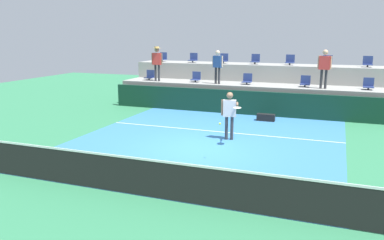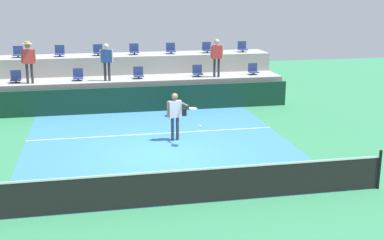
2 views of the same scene
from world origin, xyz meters
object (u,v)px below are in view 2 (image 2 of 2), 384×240
at_px(stadium_chair_lower_center, 138,74).
at_px(stadium_chair_upper_mid_left, 98,51).
at_px(stadium_chair_upper_far_right, 242,47).
at_px(spectator_in_grey, 217,54).
at_px(stadium_chair_lower_far_right, 253,70).
at_px(equipment_bag, 177,112).
at_px(stadium_chair_upper_far_left, 18,53).
at_px(stadium_chair_upper_right, 207,48).
at_px(tennis_ball, 200,126).
at_px(spectator_in_white, 107,59).
at_px(tennis_player, 175,112).
at_px(stadium_chair_upper_center, 134,50).
at_px(stadium_chair_lower_right, 198,72).
at_px(stadium_chair_upper_left, 60,52).
at_px(spectator_with_hat, 28,58).
at_px(stadium_chair_lower_far_left, 16,77).
at_px(stadium_chair_upper_mid_right, 171,49).
at_px(stadium_chair_lower_left, 78,75).

xyz_separation_m(stadium_chair_lower_center, stadium_chair_upper_mid_left, (-1.72, 1.80, 0.85)).
distance_m(stadium_chair_upper_far_right, spectator_in_grey, 2.88).
bearing_deg(stadium_chair_lower_far_right, equipment_bag, -150.57).
xyz_separation_m(stadium_chair_upper_far_left, equipment_bag, (6.70, -4.08, -2.16)).
distance_m(stadium_chair_upper_far_left, stadium_chair_upper_mid_left, 3.61).
relative_size(stadium_chair_upper_right, tennis_ball, 7.65).
relative_size(spectator_in_white, equipment_bag, 2.14).
bearing_deg(tennis_player, spectator_in_white, 111.23).
bearing_deg(stadium_chair_upper_center, stadium_chair_upper_mid_left, 180.00).
distance_m(stadium_chair_lower_right, stadium_chair_upper_left, 6.51).
height_order(stadium_chair_upper_center, spectator_with_hat, spectator_with_hat).
bearing_deg(stadium_chair_lower_far_left, tennis_player, -44.12).
bearing_deg(stadium_chair_lower_far_left, stadium_chair_upper_mid_left, 26.83).
distance_m(stadium_chair_upper_far_left, spectator_in_grey, 9.12).
distance_m(stadium_chair_upper_mid_left, spectator_in_grey, 5.68).
bearing_deg(spectator_in_white, tennis_ball, -72.52).
distance_m(stadium_chair_upper_mid_left, tennis_player, 8.08).
bearing_deg(stadium_chair_upper_mid_left, tennis_ball, -74.47).
relative_size(spectator_with_hat, spectator_in_grey, 1.03).
distance_m(stadium_chair_upper_right, spectator_in_grey, 2.18).
height_order(stadium_chair_lower_far_right, stadium_chair_upper_mid_left, stadium_chair_upper_mid_left).
bearing_deg(stadium_chair_upper_center, stadium_chair_upper_far_left, 180.00).
bearing_deg(stadium_chair_upper_mid_right, stadium_chair_lower_left, -157.89).
xyz_separation_m(stadium_chair_lower_right, stadium_chair_upper_mid_left, (-4.44, 1.80, 0.85)).
distance_m(stadium_chair_lower_center, spectator_in_grey, 3.64).
relative_size(stadium_chair_lower_center, stadium_chair_lower_far_right, 1.00).
relative_size(stadium_chair_upper_far_left, stadium_chair_upper_far_right, 1.00).
bearing_deg(stadium_chair_upper_mid_left, stadium_chair_lower_far_left, -153.17).
relative_size(stadium_chair_upper_far_right, spectator_with_hat, 0.29).
bearing_deg(stadium_chair_lower_far_right, stadium_chair_lower_left, 180.00).
xyz_separation_m(stadium_chair_lower_far_right, spectator_in_grey, (-1.88, -0.38, 0.83)).
height_order(stadium_chair_lower_left, spectator_in_grey, spectator_in_grey).
bearing_deg(tennis_ball, spectator_in_white, 107.48).
bearing_deg(stadium_chair_lower_right, spectator_in_grey, -25.58).
bearing_deg(stadium_chair_upper_right, spectator_with_hat, -165.14).
distance_m(tennis_player, spectator_in_grey, 6.24).
bearing_deg(stadium_chair_upper_center, stadium_chair_upper_left, 180.00).
distance_m(stadium_chair_upper_center, tennis_ball, 10.11).
relative_size(stadium_chair_lower_far_right, spectator_in_grey, 0.30).
height_order(stadium_chair_upper_far_left, stadium_chair_upper_right, same).
height_order(stadium_chair_lower_far_left, equipment_bag, stadium_chair_lower_far_left).
bearing_deg(stadium_chair_upper_far_left, spectator_in_white, -29.04).
xyz_separation_m(stadium_chair_lower_far_right, tennis_player, (-4.70, -5.80, -0.43)).
xyz_separation_m(stadium_chair_upper_center, spectator_with_hat, (-4.64, -2.18, 0.03)).
bearing_deg(stadium_chair_lower_right, stadium_chair_upper_mid_right, 117.77).
bearing_deg(stadium_chair_lower_center, stadium_chair_upper_mid_left, 133.64).
bearing_deg(stadium_chair_upper_left, stadium_chair_upper_center, 0.00).
height_order(tennis_ball, equipment_bag, tennis_ball).
distance_m(stadium_chair_upper_mid_left, stadium_chair_upper_center, 1.71).
bearing_deg(tennis_ball, tennis_player, 98.39).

